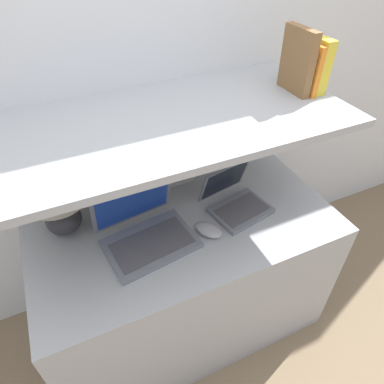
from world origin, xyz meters
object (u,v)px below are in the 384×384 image
(laptop_large, at_px, (145,230))
(book_yellow, at_px, (312,63))
(router_box, at_px, (179,170))
(book_orange, at_px, (304,66))
(laptop_small, at_px, (235,200))
(book_brown, at_px, (298,61))
(computer_mouse, at_px, (209,230))
(table_lamp, at_px, (56,198))

(laptop_large, relative_size, book_yellow, 1.86)
(router_box, relative_size, book_orange, 0.71)
(laptop_small, relative_size, book_yellow, 1.40)
(laptop_large, relative_size, router_box, 2.80)
(laptop_large, distance_m, book_brown, 0.85)
(book_yellow, xyz_separation_m, book_brown, (-0.07, 0.00, 0.02))
(book_yellow, bearing_deg, router_box, 159.60)
(book_orange, bearing_deg, router_box, 158.06)
(laptop_small, xyz_separation_m, computer_mouse, (-0.17, -0.09, -0.02))
(laptop_small, xyz_separation_m, book_brown, (0.27, 0.09, 0.52))
(table_lamp, relative_size, laptop_small, 0.98)
(table_lamp, bearing_deg, book_brown, -4.78)
(book_brown, bearing_deg, computer_mouse, -158.23)
(router_box, bearing_deg, book_brown, -23.58)
(router_box, xyz_separation_m, book_brown, (0.41, -0.18, 0.49))
(book_yellow, relative_size, book_brown, 0.84)
(laptop_large, bearing_deg, book_yellow, 7.59)
(table_lamp, distance_m, laptop_small, 0.71)
(book_brown, bearing_deg, table_lamp, 175.22)
(computer_mouse, distance_m, book_brown, 0.72)
(book_orange, bearing_deg, computer_mouse, -159.69)
(computer_mouse, relative_size, book_yellow, 0.68)
(laptop_large, bearing_deg, computer_mouse, -17.76)
(table_lamp, bearing_deg, laptop_large, -33.02)
(computer_mouse, height_order, router_box, router_box)
(table_lamp, distance_m, router_box, 0.55)
(book_yellow, height_order, book_orange, book_yellow)
(laptop_small, bearing_deg, table_lamp, 166.26)
(laptop_small, bearing_deg, book_brown, 18.10)
(computer_mouse, bearing_deg, router_box, 86.23)
(laptop_small, bearing_deg, router_box, 118.80)
(table_lamp, bearing_deg, computer_mouse, -26.46)
(laptop_large, distance_m, laptop_small, 0.41)
(book_yellow, bearing_deg, book_orange, 180.00)
(laptop_small, xyz_separation_m, book_orange, (0.30, 0.09, 0.50))
(book_yellow, bearing_deg, computer_mouse, -161.07)
(computer_mouse, bearing_deg, table_lamp, 153.54)
(table_lamp, xyz_separation_m, book_brown, (0.95, -0.08, 0.39))
(book_orange, bearing_deg, table_lamp, 175.39)
(table_lamp, bearing_deg, laptop_small, -13.74)
(table_lamp, distance_m, book_orange, 1.05)
(book_yellow, bearing_deg, book_brown, 180.00)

